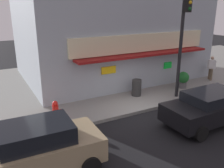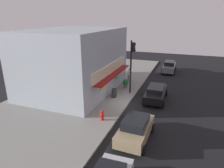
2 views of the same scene
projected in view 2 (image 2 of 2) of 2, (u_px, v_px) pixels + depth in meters
name	position (u px, v px, depth m)	size (l,w,h in m)	color
ground_plane	(129.00, 104.00, 19.74)	(61.12, 61.12, 0.00)	black
sidewalk	(76.00, 96.00, 21.69)	(40.75, 11.89, 0.16)	gray
corner_building	(75.00, 60.00, 22.36)	(11.95, 9.30, 6.84)	#9EA8B2
traffic_light	(132.00, 60.00, 21.14)	(0.32, 0.58, 5.75)	black
fire_hydrant	(102.00, 115.00, 16.32)	(0.52, 0.28, 0.87)	red
trash_can	(114.00, 93.00, 20.90)	(0.53, 0.53, 0.94)	#2D2D2D
pedestrian	(129.00, 74.00, 26.29)	(0.57, 0.51, 1.64)	brown
potted_plant_by_doorway	(126.00, 83.00, 23.69)	(0.71, 0.71, 1.03)	#59595B
parked_car_tan	(135.00, 129.00, 13.87)	(4.09, 2.18, 1.67)	#9E8966
parked_car_black	(156.00, 93.00, 20.52)	(4.56, 2.10, 1.51)	black
parked_car_grey	(169.00, 67.00, 30.76)	(4.38, 1.92, 1.72)	slate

